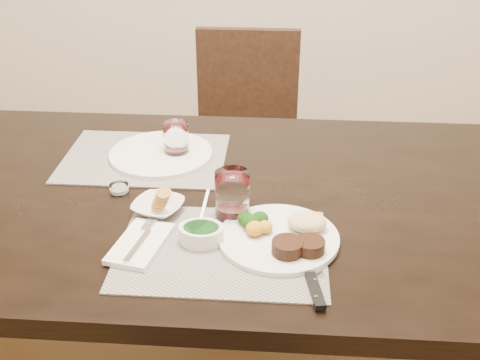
# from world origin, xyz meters

# --- Properties ---
(dining_table) EXTENTS (2.00, 1.00, 0.75)m
(dining_table) POSITION_xyz_m (0.00, 0.00, 0.67)
(dining_table) COLOR black
(dining_table) RESTS_ON ground
(chair_far) EXTENTS (0.42, 0.42, 0.90)m
(chair_far) POSITION_xyz_m (0.00, 0.93, 0.50)
(chair_far) COLOR black
(chair_far) RESTS_ON ground
(placemat_near) EXTENTS (0.46, 0.34, 0.00)m
(placemat_near) POSITION_xyz_m (0.02, -0.25, 0.75)
(placemat_near) COLOR gray
(placemat_near) RESTS_ON dining_table
(placemat_far) EXTENTS (0.46, 0.34, 0.00)m
(placemat_far) POSITION_xyz_m (-0.24, 0.18, 0.75)
(placemat_far) COLOR gray
(placemat_far) RESTS_ON dining_table
(dinner_plate) EXTENTS (0.27, 0.27, 0.05)m
(dinner_plate) POSITION_xyz_m (0.16, -0.21, 0.77)
(dinner_plate) COLOR silver
(dinner_plate) RESTS_ON placemat_near
(napkin_fork) EXTENTS (0.13, 0.19, 0.02)m
(napkin_fork) POSITION_xyz_m (-0.16, -0.25, 0.76)
(napkin_fork) COLOR silver
(napkin_fork) RESTS_ON placemat_near
(steak_knife) EXTENTS (0.04, 0.25, 0.01)m
(steak_knife) POSITION_xyz_m (0.22, -0.36, 0.76)
(steak_knife) COLOR silver
(steak_knife) RESTS_ON placemat_near
(cracker_bowl) EXTENTS (0.15, 0.15, 0.05)m
(cracker_bowl) POSITION_xyz_m (-0.15, -0.11, 0.77)
(cracker_bowl) COLOR silver
(cracker_bowl) RESTS_ON placemat_near
(sauce_ramekin) EXTENTS (0.10, 0.15, 0.08)m
(sauce_ramekin) POSITION_xyz_m (-0.03, -0.23, 0.78)
(sauce_ramekin) COLOR silver
(sauce_ramekin) RESTS_ON placemat_near
(wine_glass_near) EXTENTS (0.08, 0.08, 0.12)m
(wine_glass_near) POSITION_xyz_m (0.03, -0.11, 0.81)
(wine_glass_near) COLOR silver
(wine_glass_near) RESTS_ON placemat_near
(far_plate) EXTENTS (0.29, 0.29, 0.01)m
(far_plate) POSITION_xyz_m (-0.20, 0.19, 0.76)
(far_plate) COLOR silver
(far_plate) RESTS_ON placemat_far
(wine_glass_far) EXTENTS (0.07, 0.07, 0.10)m
(wine_glass_far) POSITION_xyz_m (-0.15, 0.20, 0.80)
(wine_glass_far) COLOR silver
(wine_glass_far) RESTS_ON placemat_far
(salt_cellar) EXTENTS (0.05, 0.05, 0.02)m
(salt_cellar) POSITION_xyz_m (-0.27, -0.02, 0.76)
(salt_cellar) COLOR silver
(salt_cellar) RESTS_ON dining_table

